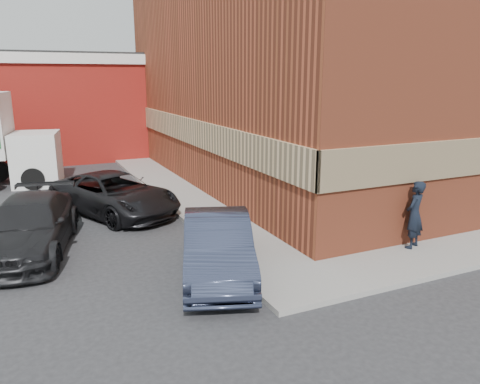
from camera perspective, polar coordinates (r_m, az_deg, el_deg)
name	(u,v)px	position (r m, az deg, el deg)	size (l,w,h in m)	color
ground	(259,277)	(10.77, 2.32, -10.29)	(90.00, 90.00, 0.00)	#28282B
brick_building	(338,70)	(21.98, 11.85, 14.36)	(14.25, 18.25, 9.36)	#A24429
sidewalk_west	(170,188)	(18.96, -8.49, 0.51)	(1.80, 18.00, 0.12)	gray
man	(414,215)	(12.69, 20.50, -2.61)	(0.64, 0.42, 1.75)	black
sedan	(218,246)	(10.62, -2.75, -6.61)	(1.47, 4.22, 1.39)	#303750
suv_a	(114,194)	(15.78, -15.07, -0.25)	(2.25, 4.89, 1.36)	black
suv_b	(29,226)	(13.12, -24.31, -3.82)	(1.95, 4.80, 1.39)	black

